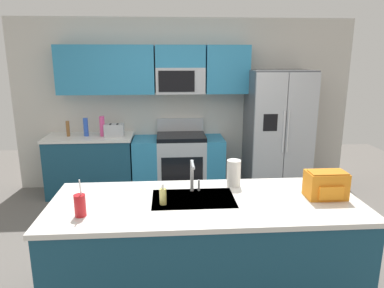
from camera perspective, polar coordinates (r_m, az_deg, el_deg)
name	(u,v)px	position (r m, az deg, el deg)	size (l,w,h in m)	color
ground_plane	(195,253)	(3.96, 0.48, -17.09)	(9.00, 9.00, 0.00)	#66605B
kitchen_wall_unit	(175,94)	(5.49, -2.70, 8.01)	(5.20, 0.43, 2.60)	beige
back_counter	(91,165)	(5.54, -15.95, -3.26)	(1.27, 0.63, 0.90)	navy
range_oven	(179,164)	(5.43, -2.14, -3.17)	(1.36, 0.61, 1.10)	#B7BABF
refrigerator	(277,132)	(5.48, 13.57, 1.83)	(0.90, 0.76, 1.85)	#4C4F54
island_counter	(205,250)	(3.12, 2.19, -16.65)	(2.53, 0.99, 0.90)	navy
toaster	(114,130)	(5.30, -12.43, 2.19)	(0.28, 0.16, 0.18)	#B7BABF
pepper_mill	(68,129)	(5.48, -19.37, 2.35)	(0.05, 0.05, 0.23)	brown
bottle_blue	(86,127)	(5.41, -16.74, 2.63)	(0.07, 0.07, 0.27)	blue
bottle_pink	(102,126)	(5.34, -14.27, 2.80)	(0.07, 0.07, 0.29)	#EA4C93
sink_faucet	(193,174)	(3.03, 0.14, -4.80)	(0.08, 0.21, 0.28)	#B7BABF
drink_cup_red	(80,205)	(2.75, -17.60, -9.39)	(0.08, 0.08, 0.29)	red
soap_dispenser	(163,196)	(2.84, -4.71, -8.36)	(0.06, 0.06, 0.17)	#D8CC66
paper_towel_roll	(234,173)	(3.22, 6.74, -4.67)	(0.12, 0.12, 0.24)	white
backpack	(326,184)	(3.14, 20.81, -6.09)	(0.32, 0.22, 0.23)	orange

